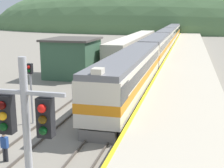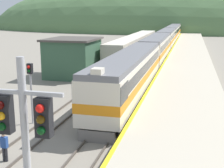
{
  "view_description": "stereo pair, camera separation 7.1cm",
  "coord_description": "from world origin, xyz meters",
  "px_view_note": "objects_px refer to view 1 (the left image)",
  "views": [
    {
      "loc": [
        5.19,
        -1.08,
        7.7
      ],
      "look_at": [
        -0.39,
        21.23,
        2.47
      ],
      "focal_mm": 50.0,
      "sensor_mm": 36.0,
      "label": 1
    },
    {
      "loc": [
        5.26,
        -1.06,
        7.7
      ],
      "look_at": [
        -0.39,
        21.23,
        2.47
      ],
      "focal_mm": 50.0,
      "sensor_mm": 36.0,
      "label": 2
    }
  ],
  "objects_px": {
    "express_train_lead_car": "(130,74)",
    "siding_train": "(135,47)",
    "carriage_fourth": "(172,33)",
    "carriage_fifth": "(175,29)",
    "track_worker": "(5,145)",
    "signal_post_siding": "(30,81)",
    "carriage_second": "(156,48)",
    "carriage_third": "(166,38)",
    "signal_mast_main": "(27,146)"
  },
  "relations": [
    {
      "from": "track_worker",
      "to": "carriage_second",
      "type": "bearing_deg",
      "value": 83.64
    },
    {
      "from": "express_train_lead_car",
      "to": "carriage_second",
      "type": "height_order",
      "value": "express_train_lead_car"
    },
    {
      "from": "siding_train",
      "to": "signal_mast_main",
      "type": "relative_size",
      "value": 5.02
    },
    {
      "from": "express_train_lead_car",
      "to": "carriage_third",
      "type": "xyz_separation_m",
      "value": [
        0.0,
        42.24,
        -0.01
      ]
    },
    {
      "from": "carriage_second",
      "to": "express_train_lead_car",
      "type": "bearing_deg",
      "value": -90.0
    },
    {
      "from": "siding_train",
      "to": "carriage_fourth",
      "type": "bearing_deg",
      "value": 83.62
    },
    {
      "from": "signal_mast_main",
      "to": "express_train_lead_car",
      "type": "bearing_deg",
      "value": 93.39
    },
    {
      "from": "express_train_lead_car",
      "to": "signal_mast_main",
      "type": "distance_m",
      "value": 20.91
    },
    {
      "from": "carriage_fifth",
      "to": "signal_post_siding",
      "type": "height_order",
      "value": "signal_post_siding"
    },
    {
      "from": "express_train_lead_car",
      "to": "signal_post_siding",
      "type": "bearing_deg",
      "value": -122.87
    },
    {
      "from": "signal_post_siding",
      "to": "express_train_lead_car",
      "type": "bearing_deg",
      "value": 57.13
    },
    {
      "from": "express_train_lead_car",
      "to": "carriage_second",
      "type": "relative_size",
      "value": 1.12
    },
    {
      "from": "siding_train",
      "to": "signal_post_siding",
      "type": "distance_m",
      "value": 34.38
    },
    {
      "from": "carriage_second",
      "to": "carriage_fifth",
      "type": "bearing_deg",
      "value": 90.0
    },
    {
      "from": "siding_train",
      "to": "track_worker",
      "type": "relative_size",
      "value": 20.76
    },
    {
      "from": "signal_mast_main",
      "to": "track_worker",
      "type": "bearing_deg",
      "value": 128.08
    },
    {
      "from": "express_train_lead_car",
      "to": "carriage_fifth",
      "type": "height_order",
      "value": "express_train_lead_car"
    },
    {
      "from": "carriage_fifth",
      "to": "signal_mast_main",
      "type": "distance_m",
      "value": 103.9
    },
    {
      "from": "carriage_fourth",
      "to": "track_worker",
      "type": "bearing_deg",
      "value": -92.99
    },
    {
      "from": "carriage_third",
      "to": "siding_train",
      "type": "bearing_deg",
      "value": -104.13
    },
    {
      "from": "signal_post_siding",
      "to": "carriage_fifth",
      "type": "bearing_deg",
      "value": 86.6
    },
    {
      "from": "carriage_third",
      "to": "signal_post_siding",
      "type": "height_order",
      "value": "signal_post_siding"
    },
    {
      "from": "express_train_lead_car",
      "to": "signal_mast_main",
      "type": "relative_size",
      "value": 3.27
    },
    {
      "from": "carriage_fourth",
      "to": "signal_mast_main",
      "type": "xyz_separation_m",
      "value": [
        1.23,
        -83.45,
        2.07
      ]
    },
    {
      "from": "siding_train",
      "to": "signal_post_siding",
      "type": "bearing_deg",
      "value": -92.22
    },
    {
      "from": "carriage_third",
      "to": "express_train_lead_car",
      "type": "bearing_deg",
      "value": -90.0
    },
    {
      "from": "carriage_third",
      "to": "carriage_fourth",
      "type": "bearing_deg",
      "value": 90.0
    },
    {
      "from": "carriage_fourth",
      "to": "carriage_fifth",
      "type": "relative_size",
      "value": 1.0
    },
    {
      "from": "siding_train",
      "to": "track_worker",
      "type": "height_order",
      "value": "siding_train"
    },
    {
      "from": "track_worker",
      "to": "carriage_fifth",
      "type": "bearing_deg",
      "value": 87.64
    },
    {
      "from": "carriage_second",
      "to": "carriage_third",
      "type": "height_order",
      "value": "same"
    },
    {
      "from": "carriage_third",
      "to": "carriage_fifth",
      "type": "relative_size",
      "value": 1.0
    },
    {
      "from": "express_train_lead_car",
      "to": "signal_post_siding",
      "type": "height_order",
      "value": "express_train_lead_car"
    },
    {
      "from": "carriage_third",
      "to": "track_worker",
      "type": "xyz_separation_m",
      "value": [
        -4.0,
        -56.33,
        -1.37
      ]
    },
    {
      "from": "signal_mast_main",
      "to": "track_worker",
      "type": "relative_size",
      "value": 4.14
    },
    {
      "from": "express_train_lead_car",
      "to": "siding_train",
      "type": "distance_m",
      "value": 26.25
    },
    {
      "from": "express_train_lead_car",
      "to": "siding_train",
      "type": "height_order",
      "value": "express_train_lead_car"
    },
    {
      "from": "express_train_lead_car",
      "to": "carriage_second",
      "type": "distance_m",
      "value": 21.81
    },
    {
      "from": "signal_post_siding",
      "to": "track_worker",
      "type": "height_order",
      "value": "signal_post_siding"
    },
    {
      "from": "carriage_second",
      "to": "signal_mast_main",
      "type": "distance_m",
      "value": 42.65
    },
    {
      "from": "carriage_fifth",
      "to": "track_worker",
      "type": "relative_size",
      "value": 12.13
    },
    {
      "from": "express_train_lead_car",
      "to": "siding_train",
      "type": "xyz_separation_m",
      "value": [
        -4.11,
        25.93,
        -0.27
      ]
    },
    {
      "from": "carriage_third",
      "to": "siding_train",
      "type": "relative_size",
      "value": 0.58
    },
    {
      "from": "carriage_second",
      "to": "signal_mast_main",
      "type": "height_order",
      "value": "signal_mast_main"
    },
    {
      "from": "carriage_fifth",
      "to": "siding_train",
      "type": "distance_m",
      "value": 57.32
    },
    {
      "from": "express_train_lead_car",
      "to": "carriage_fourth",
      "type": "xyz_separation_m",
      "value": [
        0.0,
        62.67,
        -0.01
      ]
    },
    {
      "from": "carriage_second",
      "to": "signal_post_siding",
      "type": "distance_m",
      "value": 30.72
    },
    {
      "from": "carriage_fourth",
      "to": "track_worker",
      "type": "distance_m",
      "value": 76.88
    },
    {
      "from": "express_train_lead_car",
      "to": "signal_mast_main",
      "type": "height_order",
      "value": "signal_mast_main"
    },
    {
      "from": "express_train_lead_car",
      "to": "carriage_fifth",
      "type": "bearing_deg",
      "value": 90.0
    }
  ]
}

